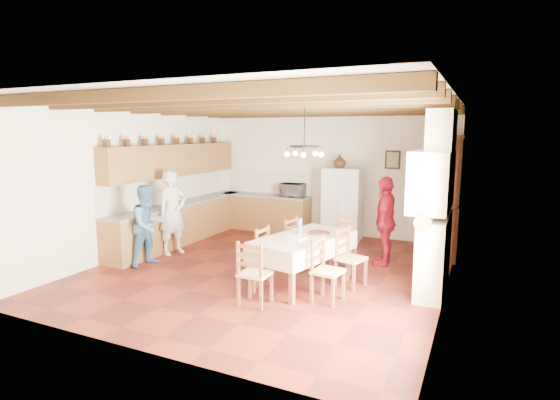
% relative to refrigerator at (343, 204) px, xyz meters
% --- Properties ---
extents(floor, '(6.00, 6.50, 0.02)m').
position_rel_refrigerator_xyz_m(floor, '(-0.55, -2.73, -0.85)').
color(floor, '#4C1A14').
rests_on(floor, ground).
extents(ceiling, '(6.00, 6.50, 0.02)m').
position_rel_refrigerator_xyz_m(ceiling, '(-0.55, -2.73, 2.17)').
color(ceiling, silver).
rests_on(ceiling, ground).
extents(wall_back, '(6.00, 0.02, 3.00)m').
position_rel_refrigerator_xyz_m(wall_back, '(-0.55, 0.53, 0.66)').
color(wall_back, '#F5EDCA').
rests_on(wall_back, ground).
extents(wall_front, '(6.00, 0.02, 3.00)m').
position_rel_refrigerator_xyz_m(wall_front, '(-0.55, -5.99, 0.66)').
color(wall_front, '#F5EDCA').
rests_on(wall_front, ground).
extents(wall_left, '(0.02, 6.50, 3.00)m').
position_rel_refrigerator_xyz_m(wall_left, '(-3.56, -2.73, 0.66)').
color(wall_left, '#F5EDCA').
rests_on(wall_left, ground).
extents(wall_right, '(0.02, 6.50, 3.00)m').
position_rel_refrigerator_xyz_m(wall_right, '(2.46, -2.73, 0.66)').
color(wall_right, '#F5EDCA').
rests_on(wall_right, ground).
extents(ceiling_beams, '(6.00, 6.30, 0.16)m').
position_rel_refrigerator_xyz_m(ceiling_beams, '(-0.55, -2.73, 2.07)').
color(ceiling_beams, '#34210B').
rests_on(ceiling_beams, ground).
extents(lower_cabinets_left, '(0.60, 4.30, 0.86)m').
position_rel_refrigerator_xyz_m(lower_cabinets_left, '(-3.25, -1.68, -0.41)').
color(lower_cabinets_left, brown).
rests_on(lower_cabinets_left, ground).
extents(lower_cabinets_back, '(2.30, 0.60, 0.86)m').
position_rel_refrigerator_xyz_m(lower_cabinets_back, '(-2.10, 0.22, -0.41)').
color(lower_cabinets_back, brown).
rests_on(lower_cabinets_back, ground).
extents(countertop_left, '(0.62, 4.30, 0.04)m').
position_rel_refrigerator_xyz_m(countertop_left, '(-3.25, -1.68, 0.04)').
color(countertop_left, slate).
rests_on(countertop_left, lower_cabinets_left).
extents(countertop_back, '(2.34, 0.62, 0.04)m').
position_rel_refrigerator_xyz_m(countertop_back, '(-2.10, 0.22, 0.04)').
color(countertop_back, slate).
rests_on(countertop_back, lower_cabinets_back).
extents(backsplash_left, '(0.03, 4.30, 0.60)m').
position_rel_refrigerator_xyz_m(backsplash_left, '(-3.54, -1.68, 0.36)').
color(backsplash_left, '#EBE8CC').
rests_on(backsplash_left, ground).
extents(backsplash_back, '(2.30, 0.03, 0.60)m').
position_rel_refrigerator_xyz_m(backsplash_back, '(-2.10, 0.50, 0.36)').
color(backsplash_back, '#EBE8CC').
rests_on(backsplash_back, ground).
extents(upper_cabinets, '(0.35, 4.20, 0.70)m').
position_rel_refrigerator_xyz_m(upper_cabinets, '(-3.38, -1.68, 1.01)').
color(upper_cabinets, brown).
rests_on(upper_cabinets, ground).
extents(fireplace, '(0.56, 1.60, 2.80)m').
position_rel_refrigerator_xyz_m(fireplace, '(2.17, -2.53, 0.56)').
color(fireplace, beige).
rests_on(fireplace, ground).
extents(wall_picture, '(0.34, 0.03, 0.42)m').
position_rel_refrigerator_xyz_m(wall_picture, '(1.00, 0.50, 1.01)').
color(wall_picture, black).
rests_on(wall_picture, ground).
extents(refrigerator, '(0.88, 0.74, 1.67)m').
position_rel_refrigerator_xyz_m(refrigerator, '(0.00, 0.00, 0.00)').
color(refrigerator, silver).
rests_on(refrigerator, floor).
extents(hutch, '(0.66, 1.37, 2.42)m').
position_rel_refrigerator_xyz_m(hutch, '(2.20, -0.35, 0.37)').
color(hutch, '#392013').
rests_on(hutch, floor).
extents(dining_table, '(1.34, 2.00, 0.80)m').
position_rel_refrigerator_xyz_m(dining_table, '(0.29, -3.12, -0.12)').
color(dining_table, beige).
rests_on(dining_table, floor).
extents(chandelier, '(0.47, 0.47, 0.03)m').
position_rel_refrigerator_xyz_m(chandelier, '(0.29, -3.12, 1.41)').
color(chandelier, black).
rests_on(chandelier, ground).
extents(chair_left_near, '(0.43, 0.45, 0.96)m').
position_rel_refrigerator_xyz_m(chair_left_near, '(-0.47, -3.41, -0.36)').
color(chair_left_near, brown).
rests_on(chair_left_near, floor).
extents(chair_left_far, '(0.46, 0.48, 0.96)m').
position_rel_refrigerator_xyz_m(chair_left_far, '(-0.35, -2.50, -0.36)').
color(chair_left_far, brown).
rests_on(chair_left_far, floor).
extents(chair_right_near, '(0.45, 0.47, 0.96)m').
position_rel_refrigerator_xyz_m(chair_right_near, '(0.90, -3.68, -0.36)').
color(chair_right_near, brown).
rests_on(chair_right_near, floor).
extents(chair_right_far, '(0.50, 0.52, 0.96)m').
position_rel_refrigerator_xyz_m(chair_right_far, '(1.03, -2.90, -0.36)').
color(chair_right_far, brown).
rests_on(chair_right_far, floor).
extents(chair_end_near, '(0.43, 0.41, 0.96)m').
position_rel_refrigerator_xyz_m(chair_end_near, '(-0.01, -4.22, -0.36)').
color(chair_end_near, brown).
rests_on(chair_end_near, floor).
extents(chair_end_far, '(0.44, 0.42, 0.96)m').
position_rel_refrigerator_xyz_m(chair_end_far, '(0.63, -1.99, -0.36)').
color(chair_end_far, brown).
rests_on(chair_end_far, floor).
extents(person_man, '(0.57, 0.72, 1.72)m').
position_rel_refrigerator_xyz_m(person_man, '(-2.79, -2.56, 0.03)').
color(person_man, beige).
rests_on(person_man, floor).
extents(person_woman_blue, '(0.71, 0.84, 1.52)m').
position_rel_refrigerator_xyz_m(person_woman_blue, '(-2.72, -3.37, -0.08)').
color(person_woman_blue, teal).
rests_on(person_woman_blue, floor).
extents(person_woman_red, '(0.44, 0.99, 1.67)m').
position_rel_refrigerator_xyz_m(person_woman_red, '(1.27, -1.47, -0.00)').
color(person_woman_red, maroon).
rests_on(person_woman_red, floor).
extents(microwave, '(0.58, 0.40, 0.32)m').
position_rel_refrigerator_xyz_m(microwave, '(-1.35, 0.22, 0.22)').
color(microwave, silver).
rests_on(microwave, countertop_back).
extents(fridge_vase, '(0.31, 0.31, 0.31)m').
position_rel_refrigerator_xyz_m(fridge_vase, '(-0.09, 0.00, 0.99)').
color(fridge_vase, '#392013').
rests_on(fridge_vase, refrigerator).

